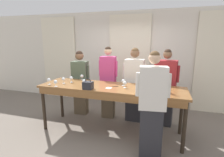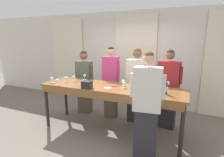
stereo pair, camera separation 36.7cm
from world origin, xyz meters
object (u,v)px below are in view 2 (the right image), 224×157
Objects in this scene: wine_glass_front_mid at (124,84)px; host_pouring at (147,107)px; wine_glass_center_right at (74,77)px; guest_pink_top at (111,82)px; wine_glass_front_right at (66,78)px; wine_glass_front_left at (85,81)px; guest_cream_sweater at (136,85)px; guest_olive_jacket at (85,82)px; wine_bottle at (165,87)px; wine_glass_back_mid at (123,82)px; guest_striped_shirt at (168,90)px; wine_glass_center_mid at (85,76)px; wine_glass_back_left at (57,81)px; wine_glass_back_right at (168,83)px; wine_glass_center_left at (52,79)px; tasting_bar at (110,91)px; handbag at (87,85)px.

host_pouring is at bearing -45.43° from wine_glass_front_mid.
guest_pink_top is (0.68, 0.61, -0.19)m from wine_glass_center_right.
wine_glass_front_right is at bearing -128.02° from wine_glass_center_right.
wine_glass_front_mid is at bearing -50.10° from guest_pink_top.
wine_glass_front_left is at bearing -24.15° from wine_glass_center_right.
wine_glass_front_left is 1.24m from guest_cream_sweater.
guest_olive_jacket is at bearing 152.64° from wine_glass_front_mid.
wine_bottle is 2.48× the size of wine_glass_back_mid.
guest_striped_shirt reaches higher than guest_olive_jacket.
guest_pink_top is 1.77m from host_pouring.
wine_glass_center_mid is (-0.28, 0.46, 0.00)m from wine_glass_front_left.
wine_glass_back_left is 0.08× the size of guest_pink_top.
wine_bottle is 0.19× the size of host_pouring.
wine_glass_center_right is (-2.07, 0.16, -0.03)m from wine_bottle.
guest_pink_top reaches higher than wine_glass_back_right.
guest_cream_sweater is at bearing 28.59° from wine_glass_center_left.
wine_glass_front_right is at bearing 88.05° from wine_glass_back_left.
wine_glass_center_mid is 0.08× the size of guest_cream_sweater.
wine_bottle is at bearing -29.01° from guest_pink_top.
wine_glass_back_right is 0.08× the size of guest_pink_top.
wine_glass_front_right is 0.80m from guest_olive_jacket.
wine_glass_back_left is 0.08× the size of guest_cream_sweater.
wine_glass_front_mid is (0.30, 0.01, 0.19)m from tasting_bar.
wine_glass_back_right is at bearing 24.34° from handbag.
wine_glass_center_left and wine_glass_back_right have the same top height.
guest_olive_jacket is 0.94× the size of guest_pink_top.
wine_glass_center_mid is at bearing 124.98° from handbag.
wine_glass_back_mid is at bearing 13.48° from wine_glass_center_left.
wine_bottle is 2.48× the size of wine_glass_front_left.
wine_glass_back_right is (0.00, 0.42, -0.03)m from wine_bottle.
handbag is at bearing 167.09° from host_pouring.
wine_glass_center_left is at bearing -170.65° from wine_glass_front_left.
wine_glass_back_right is (1.47, 0.67, 0.01)m from handbag.
wine_glass_center_right is at bearing 175.57° from wine_bottle.
wine_glass_front_mid is 1.43m from wine_glass_back_left.
wine_glass_front_mid and wine_glass_center_mid have the same top height.
wine_glass_center_right is 1.48m from guest_cream_sweater.
guest_cream_sweater is (1.70, 0.93, -0.20)m from wine_glass_center_left.
handbag is at bearing -140.46° from tasting_bar.
wine_glass_front_mid is at bearing -17.78° from wine_glass_center_mid.
host_pouring is (0.53, -1.31, 0.01)m from guest_cream_sweater.
wine_glass_front_right is 2.23m from wine_glass_back_right.
wine_glass_back_right is (2.20, 0.68, 0.00)m from wine_glass_back_left.
handbag is at bearing -5.54° from wine_glass_center_left.
wine_glass_front_mid is at bearing -156.44° from wine_glass_back_right.
tasting_bar is 1.31m from guest_striped_shirt.
wine_glass_center_left is (-1.63, -0.22, 0.00)m from wine_glass_front_mid.
handbag is at bearing -125.61° from guest_cream_sweater.
handbag is at bearing -55.56° from guest_olive_jacket.
wine_glass_back_left is (0.24, -0.11, 0.00)m from wine_glass_center_left.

